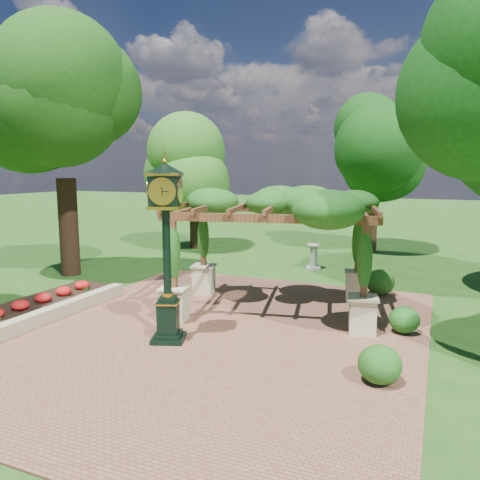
% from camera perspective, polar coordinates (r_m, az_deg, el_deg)
% --- Properties ---
extents(ground, '(120.00, 120.00, 0.00)m').
position_cam_1_polar(ground, '(11.30, -5.11, -12.90)').
color(ground, '#1E4714').
rests_on(ground, ground).
extents(brick_plaza, '(10.00, 12.00, 0.04)m').
position_cam_1_polar(brick_plaza, '(12.13, -2.84, -11.24)').
color(brick_plaza, brown).
rests_on(brick_plaza, ground).
extents(border_wall, '(0.35, 5.00, 0.40)m').
position_cam_1_polar(border_wall, '(14.24, -20.83, -8.00)').
color(border_wall, '#C6B793').
rests_on(border_wall, ground).
extents(flower_bed, '(1.50, 5.00, 0.36)m').
position_cam_1_polar(flower_bed, '(14.87, -23.35, -7.53)').
color(flower_bed, red).
rests_on(flower_bed, ground).
extents(pedestal_clock, '(1.10, 1.10, 4.34)m').
position_cam_1_polar(pedestal_clock, '(11.06, -8.98, 0.51)').
color(pedestal_clock, black).
rests_on(pedestal_clock, brick_plaza).
extents(pergola, '(6.38, 4.72, 3.62)m').
position_cam_1_polar(pergola, '(13.38, 4.03, 3.62)').
color(pergola, beige).
rests_on(pergola, brick_plaza).
extents(sundial, '(0.70, 0.70, 1.04)m').
position_cam_1_polar(sundial, '(19.73, 8.96, -2.20)').
color(sundial, '#999991').
rests_on(sundial, ground).
extents(shrub_front, '(1.02, 1.02, 0.75)m').
position_cam_1_polar(shrub_front, '(9.70, 16.68, -14.33)').
color(shrub_front, '#1D5317').
rests_on(shrub_front, brick_plaza).
extents(shrub_mid, '(0.93, 0.93, 0.68)m').
position_cam_1_polar(shrub_mid, '(12.65, 19.41, -9.17)').
color(shrub_mid, '#1C5818').
rests_on(shrub_mid, brick_plaza).
extents(shrub_back, '(1.24, 1.24, 0.84)m').
position_cam_1_polar(shrub_back, '(16.11, 16.71, -4.92)').
color(shrub_back, '#275E1B').
rests_on(shrub_back, brick_plaza).
extents(tree_west_near, '(4.37, 4.37, 9.78)m').
position_cam_1_polar(tree_west_near, '(19.48, -20.92, 15.65)').
color(tree_west_near, black).
rests_on(tree_west_near, ground).
extents(tree_west_far, '(3.78, 3.78, 6.35)m').
position_cam_1_polar(tree_west_far, '(24.52, -5.59, 9.13)').
color(tree_west_far, black).
rests_on(tree_west_far, ground).
extents(tree_north, '(4.01, 4.01, 7.95)m').
position_cam_1_polar(tree_north, '(24.39, 16.00, 11.40)').
color(tree_north, '#382416').
rests_on(tree_north, ground).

